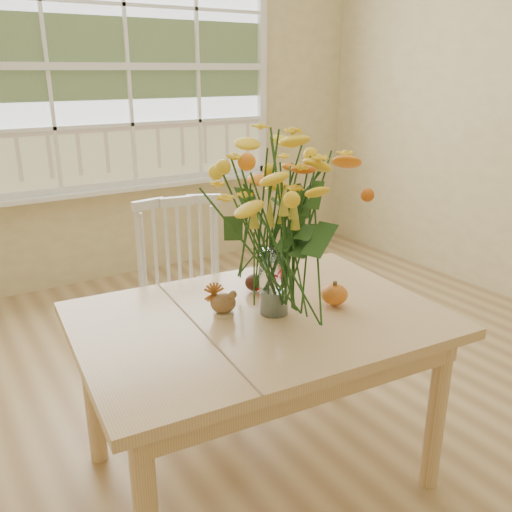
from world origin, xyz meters
TOP-DOWN VIEW (x-y plane):
  - floor at (0.00, 0.00)m, footprint 4.00×4.50m
  - wall_back at (0.00, 2.25)m, footprint 4.00×0.02m
  - window at (0.00, 2.21)m, footprint 2.42×0.12m
  - dining_table at (-0.45, -0.19)m, footprint 1.36×1.03m
  - windsor_chair at (-0.38, 0.57)m, footprint 0.49×0.47m
  - flower_vase at (-0.39, -0.20)m, footprint 0.50×0.50m
  - pumpkin at (-0.16, -0.27)m, footprint 0.10×0.10m
  - turkey_figurine at (-0.56, -0.12)m, footprint 0.11×0.10m
  - dark_gourd at (-0.34, 0.01)m, footprint 0.13×0.08m

SIDE VIEW (x-z plane):
  - floor at x=0.00m, z-range -0.01..0.00m
  - windsor_chair at x=-0.38m, z-range 0.06..0.99m
  - dining_table at x=-0.45m, z-range 0.25..0.94m
  - dark_gourd at x=-0.34m, z-range 0.69..0.76m
  - pumpkin at x=-0.16m, z-range 0.69..0.77m
  - turkey_figurine at x=-0.56m, z-range 0.68..0.79m
  - flower_vase at x=-0.39m, z-range 0.75..1.34m
  - wall_back at x=0.00m, z-range 0.00..2.70m
  - window at x=0.00m, z-range 0.66..2.40m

